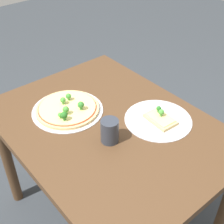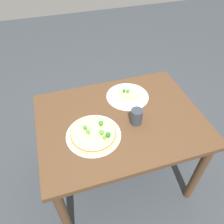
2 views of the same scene
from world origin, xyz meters
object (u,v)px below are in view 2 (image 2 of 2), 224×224
pizza_tray_whole (94,134)px  pizza_tray_slice (128,95)px  drinking_cup (136,116)px  dining_table (120,128)px

pizza_tray_whole → pizza_tray_slice: 0.44m
pizza_tray_whole → drinking_cup: bearing=-175.1°
pizza_tray_slice → drinking_cup: size_ratio=2.92×
dining_table → pizza_tray_slice: pizza_tray_slice is taller
dining_table → pizza_tray_slice: (-0.13, -0.20, 0.11)m
pizza_tray_whole → drinking_cup: 0.30m
dining_table → pizza_tray_slice: bearing=-122.7°
dining_table → drinking_cup: 0.19m
pizza_tray_slice → drinking_cup: bearing=81.0°
dining_table → pizza_tray_whole: 0.25m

